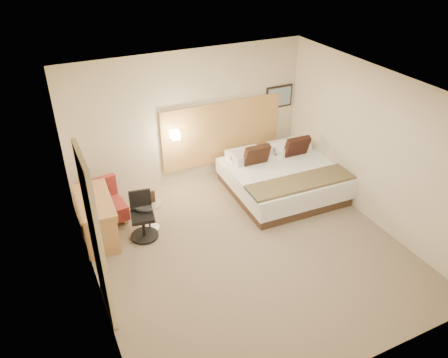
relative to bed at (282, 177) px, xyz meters
name	(u,v)px	position (x,y,z in m)	size (l,w,h in m)	color
floor	(248,249)	(-1.44, -1.28, -0.34)	(4.80, 5.00, 0.02)	#786650
ceiling	(254,92)	(-1.44, -1.28, 2.38)	(4.80, 5.00, 0.02)	white
wall_back	(189,119)	(-1.44, 1.23, 1.02)	(4.80, 0.02, 2.70)	beige
wall_front	(364,290)	(-1.44, -3.79, 1.02)	(4.80, 0.02, 2.70)	beige
wall_left	(86,221)	(-3.85, -1.28, 1.02)	(0.02, 5.00, 2.70)	beige
wall_right	(375,148)	(0.97, -1.28, 1.02)	(0.02, 5.00, 2.70)	beige
headboard_panel	(222,132)	(-0.74, 1.19, 0.62)	(2.60, 0.04, 1.30)	tan
art_frame	(279,97)	(0.58, 1.20, 1.17)	(0.62, 0.03, 0.47)	black
art_canvas	(280,97)	(0.58, 1.18, 1.17)	(0.54, 0.01, 0.39)	#758CA1
lamp_arm	(174,134)	(-1.79, 1.14, 0.82)	(0.02, 0.02, 0.12)	silver
lamp_shade	(175,135)	(-1.79, 1.08, 0.82)	(0.15, 0.15, 0.15)	#FCEAC4
curtain	(96,238)	(-3.80, -1.53, 0.89)	(0.06, 0.90, 2.42)	beige
bottle_a	(143,198)	(-2.79, -0.01, 0.31)	(0.06, 0.06, 0.19)	#95B3E7
bottle_b	(143,197)	(-2.79, 0.03, 0.31)	(0.06, 0.06, 0.19)	#86BCD0
menu_folder	(151,197)	(-2.66, -0.05, 0.32)	(0.13, 0.05, 0.21)	#362116
bed	(282,177)	(0.00, 0.00, 0.00)	(2.13, 2.08, 1.01)	#3E2B1F
lounge_chair	(102,206)	(-3.40, 0.56, -0.03)	(0.79, 0.71, 0.76)	#AE7052
side_table	(149,214)	(-2.74, -0.04, -0.03)	(0.61, 0.61, 0.54)	silver
desk	(96,207)	(-3.56, 0.11, 0.27)	(0.62, 1.25, 0.77)	#B58147
desk_chair	(143,219)	(-2.88, -0.19, 0.02)	(0.55, 0.55, 0.83)	black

